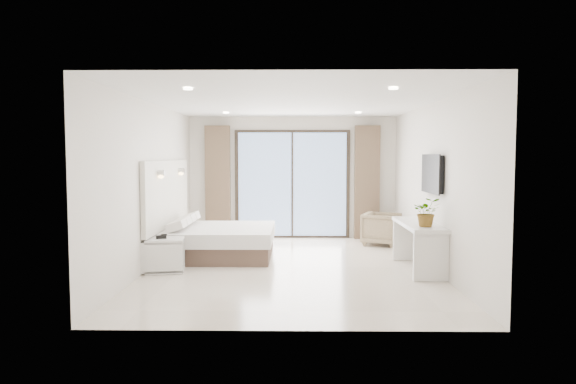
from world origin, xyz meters
The scene contains 8 objects.
ground centered at (0.00, 0.00, 0.00)m, with size 6.20×6.20×0.00m, color beige.
room_shell centered at (-0.20, 0.83, 1.58)m, with size 4.62×6.22×2.72m.
bed centered at (-1.34, 0.86, 0.29)m, with size 1.95×1.86×0.68m.
nightstand centered at (-1.99, -0.37, 0.27)m, with size 0.65×0.56×0.53m.
phone centered at (-2.05, -0.37, 0.56)m, with size 0.16×0.13×0.05m, color black.
console_desk centered at (2.04, -0.20, 0.57)m, with size 0.53×1.70×0.77m.
plant centered at (2.04, -0.68, 0.94)m, with size 0.40×0.44×0.34m, color #33662D.
armchair centered at (1.85, 2.16, 0.37)m, with size 0.71×0.67×0.73m, color #9C8566.
Camera 1 is at (0.06, -8.36, 1.83)m, focal length 32.00 mm.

